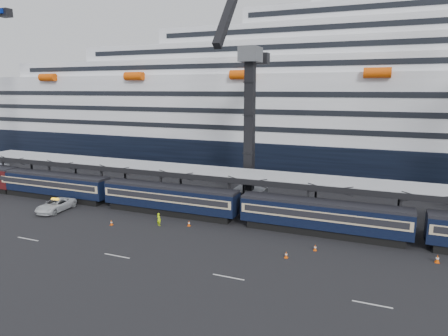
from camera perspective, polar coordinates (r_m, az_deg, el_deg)
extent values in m
plane|color=black|center=(38.20, 23.77, -15.18)|extent=(260.00, 260.00, 0.00)
cube|color=beige|center=(50.00, -26.20, -9.08)|extent=(3.00, 0.15, 0.02)
cube|color=beige|center=(42.16, -15.05, -12.03)|extent=(3.00, 0.15, 0.02)
cube|color=beige|center=(36.64, 0.64, -15.31)|extent=(3.00, 0.15, 0.02)
cube|color=beige|center=(34.58, 20.42, -17.79)|extent=(3.00, 0.15, 0.02)
cube|color=black|center=(66.01, -22.98, -3.65)|extent=(17.48, 2.40, 0.90)
cube|color=black|center=(65.60, -23.10, -2.13)|extent=(19.00, 2.80, 2.70)
cube|color=#CAB68F|center=(65.53, -23.12, -1.87)|extent=(18.62, 2.92, 1.05)
cube|color=black|center=(65.52, -23.12, -1.83)|extent=(17.86, 2.98, 0.70)
cube|color=black|center=(65.29, -23.20, -0.84)|extent=(19.00, 2.50, 0.35)
cube|color=black|center=(53.97, -7.73, -6.04)|extent=(17.48, 2.40, 0.90)
cube|color=black|center=(53.46, -7.78, -4.20)|extent=(19.00, 2.80, 2.70)
cube|color=#CAB68F|center=(53.38, -7.79, -3.89)|extent=(18.62, 2.92, 1.05)
cube|color=black|center=(53.37, -7.79, -3.84)|extent=(17.86, 2.98, 0.70)
cube|color=black|center=(53.09, -7.83, -2.64)|extent=(19.00, 2.50, 0.35)
cube|color=black|center=(47.62, 13.85, -8.66)|extent=(17.48, 2.40, 0.90)
cube|color=black|center=(47.05, 13.95, -6.59)|extent=(19.00, 2.80, 2.70)
cube|color=#CAB68F|center=(46.96, 13.97, -6.24)|extent=(18.62, 2.92, 1.05)
cube|color=black|center=(46.95, 13.98, -6.19)|extent=(17.86, 2.98, 0.70)
cube|color=black|center=(46.62, 14.04, -4.84)|extent=(19.00, 2.50, 0.35)
cube|color=#9FA1A7|center=(49.72, 23.98, -2.52)|extent=(130.00, 6.00, 0.25)
cube|color=black|center=(46.87, 24.03, -3.69)|extent=(130.00, 0.25, 0.70)
cube|color=black|center=(52.71, 23.89, -2.11)|extent=(130.00, 0.25, 0.70)
cube|color=black|center=(75.16, -28.93, -0.68)|extent=(0.25, 0.25, 5.40)
cube|color=black|center=(78.69, -25.78, 0.09)|extent=(0.25, 0.25, 5.40)
cube|color=black|center=(67.73, -23.60, -1.38)|extent=(0.25, 0.25, 5.40)
cube|color=black|center=(71.62, -20.41, -0.49)|extent=(0.25, 0.25, 5.40)
cube|color=black|center=(61.03, -17.03, -2.22)|extent=(0.25, 0.25, 5.40)
cube|color=black|center=(65.33, -13.94, -1.19)|extent=(0.25, 0.25, 5.40)
cube|color=black|center=(55.34, -8.97, -3.22)|extent=(0.25, 0.25, 5.40)
cube|color=black|center=(60.04, -6.20, -2.01)|extent=(0.25, 0.25, 5.40)
cube|color=black|center=(50.99, 0.71, -4.33)|extent=(0.25, 0.25, 5.40)
cube|color=black|center=(56.06, 2.83, -2.91)|extent=(0.25, 0.25, 5.40)
cube|color=black|center=(48.35, 11.84, -5.45)|extent=(0.25, 0.25, 5.40)
cube|color=black|center=(53.67, 12.96, -3.83)|extent=(0.25, 0.25, 5.40)
cube|color=black|center=(47.70, 23.80, -6.42)|extent=(0.25, 0.25, 5.40)
cube|color=black|center=(53.09, 23.69, -4.68)|extent=(0.25, 0.25, 5.40)
cube|color=black|center=(81.50, 23.41, 1.21)|extent=(200.00, 28.00, 7.00)
cube|color=silver|center=(80.55, 23.94, 7.87)|extent=(190.00, 26.88, 12.00)
cube|color=silver|center=(80.58, 24.37, 13.19)|extent=(160.00, 24.64, 3.00)
cube|color=black|center=(68.24, 24.67, 13.70)|extent=(153.60, 0.12, 0.90)
cube|color=silver|center=(80.79, 24.55, 15.31)|extent=(124.00, 21.84, 3.00)
cube|color=black|center=(69.87, 24.84, 16.08)|extent=(119.04, 0.12, 0.90)
cube|color=silver|center=(81.11, 24.73, 17.42)|extent=(90.00, 19.04, 3.00)
cube|color=black|center=(71.63, 25.00, 18.35)|extent=(86.40, 0.12, 0.90)
cube|color=silver|center=(81.54, 24.91, 19.50)|extent=(56.00, 16.24, 3.00)
cube|color=black|center=(73.49, 25.16, 20.51)|extent=(53.76, 0.12, 0.90)
cube|color=silver|center=(82.19, 19.08, 21.61)|extent=(16.00, 12.00, 2.50)
cylinder|color=#E04D07|center=(95.17, -23.87, 11.76)|extent=(4.00, 1.60, 1.60)
cylinder|color=#E04D07|center=(80.89, -12.70, 12.68)|extent=(4.00, 1.60, 1.60)
cylinder|color=#E04D07|center=(70.70, 2.49, 13.18)|extent=(4.00, 1.60, 1.60)
cylinder|color=#E04D07|center=(66.49, 21.07, 12.59)|extent=(4.00, 1.60, 1.60)
cube|color=black|center=(92.88, -28.77, 18.85)|extent=(2.20, 1.60, 1.60)
cube|color=#474A4E|center=(58.50, 3.54, -4.03)|extent=(4.50, 4.50, 2.00)
cube|color=black|center=(56.70, 3.66, 5.76)|extent=(1.30, 1.30, 18.00)
cube|color=#474A4E|center=(56.63, 3.79, 15.89)|extent=(2.60, 3.20, 2.00)
cube|color=black|center=(59.02, 4.61, 15.69)|extent=(0.90, 5.04, 0.90)
cube|color=black|center=(61.40, 5.35, 15.31)|extent=(2.20, 1.60, 1.60)
imported|color=silver|center=(59.20, -22.92, -4.91)|extent=(3.19, 6.14, 1.65)
imported|color=#CBFF0D|center=(49.56, -9.29, -7.25)|extent=(0.67, 0.53, 1.59)
cube|color=#E04D07|center=(51.23, -15.76, -7.84)|extent=(0.34, 0.34, 0.04)
cone|color=#E04D07|center=(51.12, -15.78, -7.48)|extent=(0.28, 0.28, 0.64)
cylinder|color=white|center=(51.12, -15.78, -7.48)|extent=(0.24, 0.24, 0.11)
cube|color=#E04D07|center=(49.21, -5.03, -8.24)|extent=(0.36, 0.36, 0.04)
cone|color=#E04D07|center=(49.09, -5.04, -7.84)|extent=(0.30, 0.30, 0.68)
cylinder|color=white|center=(49.09, -5.04, -7.84)|extent=(0.25, 0.25, 0.11)
cube|color=#E04D07|center=(40.82, 8.86, -12.54)|extent=(0.35, 0.35, 0.04)
cone|color=#E04D07|center=(40.68, 8.88, -12.09)|extent=(0.30, 0.30, 0.66)
cylinder|color=white|center=(40.68, 8.88, -12.09)|extent=(0.25, 0.25, 0.11)
cube|color=#E04D07|center=(43.06, 12.87, -11.40)|extent=(0.34, 0.34, 0.04)
cone|color=#E04D07|center=(42.93, 12.89, -10.98)|extent=(0.29, 0.29, 0.64)
cylinder|color=white|center=(42.93, 12.89, -10.98)|extent=(0.24, 0.24, 0.11)
cube|color=#E04D07|center=(44.36, 28.14, -11.81)|extent=(0.42, 0.42, 0.04)
cone|color=#E04D07|center=(44.20, 28.19, -11.30)|extent=(0.36, 0.36, 0.80)
cylinder|color=white|center=(44.20, 28.19, -11.30)|extent=(0.30, 0.30, 0.13)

